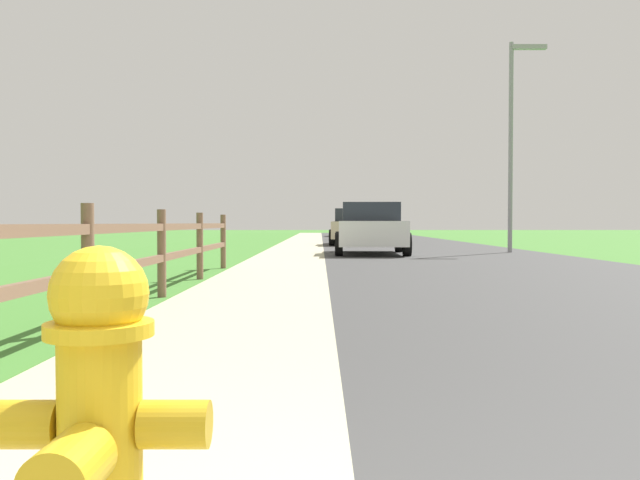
{
  "coord_description": "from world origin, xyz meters",
  "views": [
    {
      "loc": [
        -0.13,
        -0.93,
        0.95
      ],
      "look_at": [
        -0.11,
        10.05,
        0.66
      ],
      "focal_mm": 36.59,
      "sensor_mm": 36.0,
      "label": 1
    }
  ],
  "objects": [
    {
      "name": "grass_verge",
      "position": [
        -4.5,
        27.0,
        0.01
      ],
      "size": [
        5.0,
        66.0,
        0.0
      ],
      "primitive_type": "cube",
      "color": "#427C2F",
      "rests_on": "ground"
    },
    {
      "name": "fire_hydrant",
      "position": [
        -0.65,
        0.61,
        0.47
      ],
      "size": [
        0.52,
        0.43,
        0.89
      ],
      "color": "yellow",
      "rests_on": "ground"
    },
    {
      "name": "road_asphalt",
      "position": [
        3.5,
        27.0,
        0.0
      ],
      "size": [
        7.0,
        66.0,
        0.01
      ],
      "primitive_type": "cube",
      "color": "#3B3B3B",
      "rests_on": "ground"
    },
    {
      "name": "parked_car_beige",
      "position": [
        1.42,
        27.3,
        0.76
      ],
      "size": [
        2.38,
        4.64,
        1.56
      ],
      "color": "#C6B793",
      "rests_on": "ground"
    },
    {
      "name": "curb_concrete",
      "position": [
        -3.0,
        27.0,
        0.0
      ],
      "size": [
        6.0,
        66.0,
        0.01
      ],
      "primitive_type": "cube",
      "color": "#B7B08F",
      "rests_on": "ground"
    },
    {
      "name": "rail_fence",
      "position": [
        -2.12,
        5.96,
        0.65
      ],
      "size": [
        0.11,
        13.13,
        1.11
      ],
      "color": "brown",
      "rests_on": "ground"
    },
    {
      "name": "street_lamp",
      "position": [
        6.02,
        19.77,
        3.93
      ],
      "size": [
        1.17,
        0.2,
        6.64
      ],
      "color": "gray",
      "rests_on": "ground"
    },
    {
      "name": "parked_car_black",
      "position": [
        1.99,
        34.95,
        0.69
      ],
      "size": [
        2.15,
        4.85,
        1.35
      ],
      "color": "black",
      "rests_on": "ground"
    },
    {
      "name": "parked_car_silver",
      "position": [
        1.8,
        45.13,
        0.8
      ],
      "size": [
        2.22,
        4.67,
        1.55
      ],
      "color": "#B7BABF",
      "rests_on": "ground"
    },
    {
      "name": "ground_plane",
      "position": [
        0.0,
        25.0,
        0.0
      ],
      "size": [
        120.0,
        120.0,
        0.0
      ],
      "primitive_type": "plane",
      "color": "#427C2F"
    },
    {
      "name": "parked_suv_white",
      "position": [
        1.42,
        18.87,
        0.76
      ],
      "size": [
        2.25,
        4.27,
        1.56
      ],
      "color": "white",
      "rests_on": "ground"
    }
  ]
}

